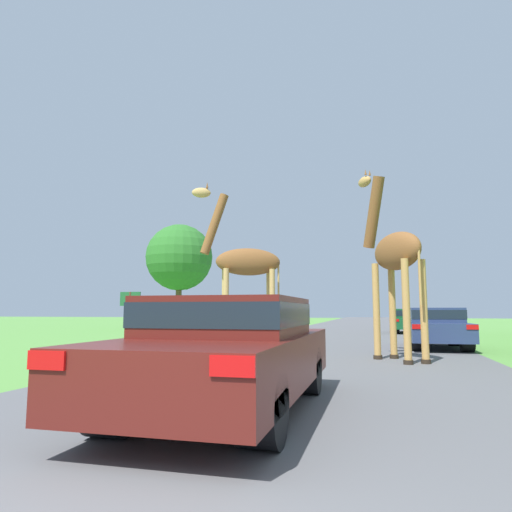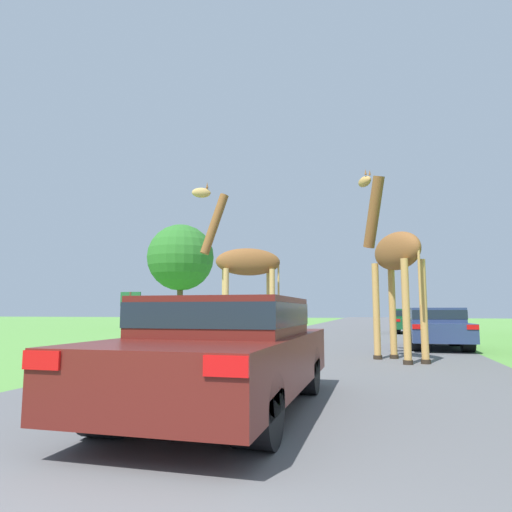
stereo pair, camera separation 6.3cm
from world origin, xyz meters
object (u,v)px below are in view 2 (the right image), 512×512
object	(u,v)px
car_queue_right	(436,326)
sign_post	(130,310)
giraffe_companion	(393,257)
tree_far_right	(181,258)
car_lead_maroon	(226,349)
car_queue_left	(410,320)
giraffe_near_road	(244,267)

from	to	relation	value
car_queue_right	sign_post	bearing A→B (deg)	-159.55
giraffe_companion	tree_far_right	xyz separation A→B (m)	(-13.64, 17.10, 2.31)
car_lead_maroon	sign_post	bearing A→B (deg)	127.58
giraffe_companion	tree_far_right	world-z (taller)	tree_far_right
car_queue_left	tree_far_right	size ratio (longest dim) A/B	0.54
giraffe_companion	car_lead_maroon	size ratio (longest dim) A/B	1.11
giraffe_near_road	car_queue_left	xyz separation A→B (m)	(5.52, 14.38, -1.83)
giraffe_near_road	tree_far_right	world-z (taller)	tree_far_right
giraffe_near_road	car_queue_right	world-z (taller)	giraffe_near_road
giraffe_companion	car_lead_maroon	bearing A→B (deg)	-142.67
giraffe_near_road	car_lead_maroon	size ratio (longest dim) A/B	1.06
car_queue_right	car_queue_left	xyz separation A→B (m)	(-0.17, 10.81, -0.01)
giraffe_near_road	sign_post	world-z (taller)	giraffe_near_road
car_queue_right	giraffe_companion	bearing A→B (deg)	-108.49
giraffe_companion	sign_post	world-z (taller)	giraffe_companion
giraffe_near_road	tree_far_right	distance (m)	18.99
giraffe_near_road	car_lead_maroon	xyz separation A→B (m)	(1.94, -7.32, -1.78)
giraffe_near_road	car_queue_right	xyz separation A→B (m)	(5.69, 3.57, -1.82)
car_queue_right	sign_post	size ratio (longest dim) A/B	2.28
giraffe_near_road	car_queue_right	bearing A→B (deg)	-81.52
giraffe_near_road	car_lead_maroon	world-z (taller)	giraffe_near_road
giraffe_near_road	tree_far_right	size ratio (longest dim) A/B	0.69
tree_far_right	sign_post	xyz separation A→B (m)	(5.67, -16.26, -3.65)
car_queue_right	car_queue_left	size ratio (longest dim) A/B	1.06
giraffe_companion	car_queue_right	size ratio (longest dim) A/B	1.25
car_lead_maroon	car_queue_right	world-z (taller)	car_lead_maroon
giraffe_near_road	car_queue_left	distance (m)	15.51
giraffe_near_road	car_queue_left	bearing A→B (deg)	-44.65
car_lead_maroon	car_queue_left	distance (m)	21.99
car_queue_left	giraffe_near_road	bearing A→B (deg)	-111.00
giraffe_near_road	car_queue_right	distance (m)	6.96
giraffe_companion	sign_post	distance (m)	8.13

